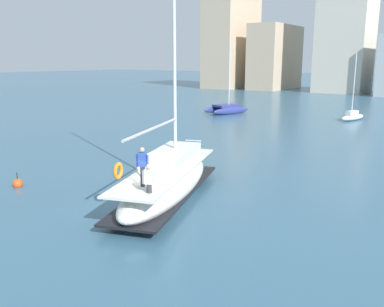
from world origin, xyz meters
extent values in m
plane|color=#38607A|center=(0.00, 0.00, 0.00)|extent=(400.00, 400.00, 0.00)
ellipsoid|color=white|center=(0.07, 1.64, 0.70)|extent=(5.36, 9.86, 1.40)
cube|color=black|center=(0.07, 1.64, 0.39)|extent=(5.32, 9.69, 0.10)
cube|color=beige|center=(0.07, 1.64, 1.44)|extent=(5.03, 9.35, 0.08)
cube|color=white|center=(-0.17, 2.32, 1.83)|extent=(2.98, 4.63, 0.70)
cylinder|color=silver|center=(-0.32, 2.77, 7.81)|extent=(0.16, 0.16, 12.66)
cylinder|color=#B7B7BC|center=(0.61, 0.05, 3.60)|extent=(1.97, 5.49, 0.12)
cylinder|color=silver|center=(-1.36, 5.82, 1.95)|extent=(0.87, 0.35, 0.06)
torus|color=orange|center=(-0.20, -1.24, 1.95)|extent=(0.36, 0.71, 0.70)
cylinder|color=#33333D|center=(0.99, -1.09, 1.88)|extent=(0.20, 0.20, 0.80)
cube|color=#3351AD|center=(0.99, -1.09, 2.56)|extent=(0.37, 0.29, 0.56)
sphere|color=tan|center=(0.99, -1.09, 2.95)|extent=(0.20, 0.20, 0.20)
cylinder|color=#3351AD|center=(0.78, -1.16, 2.51)|extent=(0.09, 0.09, 0.50)
cylinder|color=#3351AD|center=(1.20, -1.02, 2.51)|extent=(0.09, 0.09, 0.50)
cylinder|color=#33333D|center=(1.75, -1.59, 1.66)|extent=(0.20, 0.20, 0.35)
cube|color=white|center=(1.75, -1.59, 2.11)|extent=(0.37, 0.29, 0.56)
sphere|color=beige|center=(1.75, -1.59, 2.50)|extent=(0.20, 0.20, 0.20)
cylinder|color=white|center=(1.54, -1.66, 2.06)|extent=(0.09, 0.09, 0.50)
cylinder|color=white|center=(1.95, -1.52, 2.06)|extent=(0.09, 0.09, 0.50)
torus|color=silver|center=(0.92, -0.86, 2.10)|extent=(0.74, 0.30, 0.76)
ellipsoid|color=navy|center=(-14.62, 31.07, 0.43)|extent=(2.41, 5.11, 0.85)
ellipsoid|color=navy|center=(-12.77, 30.36, 0.43)|extent=(2.41, 5.11, 0.85)
cube|color=navy|center=(-13.69, 30.71, 0.95)|extent=(2.89, 3.41, 0.24)
cylinder|color=silver|center=(-13.55, 31.08, 4.76)|extent=(0.13, 0.13, 7.37)
ellipsoid|color=white|center=(0.55, 33.31, 0.33)|extent=(2.06, 4.20, 0.66)
cube|color=white|center=(0.50, 33.11, 0.86)|extent=(1.05, 1.75, 0.40)
cylinder|color=silver|center=(0.47, 33.01, 3.91)|extent=(0.11, 0.11, 6.49)
sphere|color=#EA4C19|center=(-7.42, -1.27, 0.15)|extent=(0.51, 0.51, 0.51)
cylinder|color=black|center=(-7.42, -1.27, 0.45)|extent=(0.04, 0.04, 0.60)
cube|color=#C6AD8E|center=(-37.53, 73.87, 12.12)|extent=(7.58, 15.02, 24.25)
cube|color=#C6AD8E|center=(-27.26, 75.90, 6.96)|extent=(6.51, 16.47, 13.92)
cube|color=beige|center=(-11.64, 73.82, 12.14)|extent=(9.37, 10.79, 24.29)
camera|label=1|loc=(11.47, -12.76, 6.34)|focal=38.46mm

